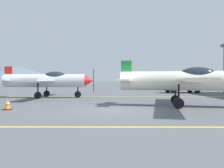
{
  "coord_description": "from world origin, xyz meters",
  "views": [
    {
      "loc": [
        0.03,
        -11.11,
        1.51
      ],
      "look_at": [
        -0.06,
        6.0,
        1.2
      ],
      "focal_mm": 34.33,
      "sensor_mm": 36.0,
      "label": 1
    }
  ],
  "objects_px": {
    "airplane_near": "(186,80)",
    "car_sedan": "(182,86)",
    "airplane_mid": "(48,80)",
    "traffic_cone_side": "(8,104)"
  },
  "relations": [
    {
      "from": "airplane_mid",
      "to": "car_sedan",
      "type": "distance_m",
      "value": 15.55
    },
    {
      "from": "airplane_mid",
      "to": "car_sedan",
      "type": "xyz_separation_m",
      "value": [
        13.82,
        7.11,
        -0.67
      ]
    },
    {
      "from": "airplane_mid",
      "to": "car_sedan",
      "type": "height_order",
      "value": "airplane_mid"
    },
    {
      "from": "airplane_near",
      "to": "car_sedan",
      "type": "height_order",
      "value": "airplane_near"
    },
    {
      "from": "airplane_mid",
      "to": "traffic_cone_side",
      "type": "relative_size",
      "value": 15.12
    },
    {
      "from": "car_sedan",
      "to": "traffic_cone_side",
      "type": "height_order",
      "value": "car_sedan"
    },
    {
      "from": "airplane_near",
      "to": "car_sedan",
      "type": "relative_size",
      "value": 1.99
    },
    {
      "from": "traffic_cone_side",
      "to": "car_sedan",
      "type": "bearing_deg",
      "value": 47.0
    },
    {
      "from": "airplane_mid",
      "to": "traffic_cone_side",
      "type": "distance_m",
      "value": 7.6
    },
    {
      "from": "airplane_mid",
      "to": "traffic_cone_side",
      "type": "xyz_separation_m",
      "value": [
        0.19,
        -7.5,
        -1.22
      ]
    }
  ]
}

